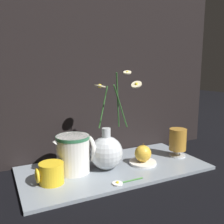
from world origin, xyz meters
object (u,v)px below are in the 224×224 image
(ceramic_pitcher, at_px, (74,152))
(tea_glass, at_px, (178,140))
(orange_fruit, at_px, (143,153))
(yellow_mug, at_px, (51,173))
(vase_with_flowers, at_px, (107,152))

(ceramic_pitcher, height_order, tea_glass, ceramic_pitcher)
(ceramic_pitcher, distance_m, orange_fruit, 0.28)
(yellow_mug, distance_m, orange_fruit, 0.37)
(yellow_mug, relative_size, tea_glass, 0.75)
(ceramic_pitcher, bearing_deg, orange_fruit, -9.70)
(vase_with_flowers, xyz_separation_m, orange_fruit, (0.15, -0.02, -0.03))
(yellow_mug, relative_size, orange_fruit, 1.23)
(tea_glass, xyz_separation_m, orange_fruit, (-0.19, -0.01, -0.03))
(ceramic_pitcher, bearing_deg, yellow_mug, -150.78)
(vase_with_flowers, bearing_deg, tea_glass, -1.48)
(ceramic_pitcher, bearing_deg, tea_glass, -4.83)
(vase_with_flowers, height_order, tea_glass, vase_with_flowers)
(yellow_mug, xyz_separation_m, ceramic_pitcher, (0.10, 0.06, 0.04))
(orange_fruit, bearing_deg, ceramic_pitcher, 170.30)
(ceramic_pitcher, height_order, orange_fruit, ceramic_pitcher)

